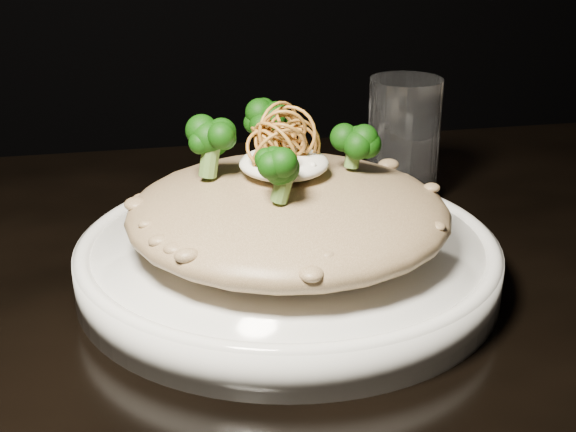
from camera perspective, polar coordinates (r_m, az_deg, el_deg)
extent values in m
cube|color=black|center=(0.62, 3.22, -7.51)|extent=(1.10, 0.80, 0.04)
cylinder|color=white|center=(0.62, 0.00, -3.24)|extent=(0.32, 0.32, 0.03)
ellipsoid|color=brown|center=(0.60, 0.02, 0.25)|extent=(0.24, 0.24, 0.05)
ellipsoid|color=white|center=(0.60, -0.29, 3.76)|extent=(0.07, 0.07, 0.02)
cylinder|color=silver|center=(0.78, 8.19, 5.30)|extent=(0.07, 0.07, 0.12)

